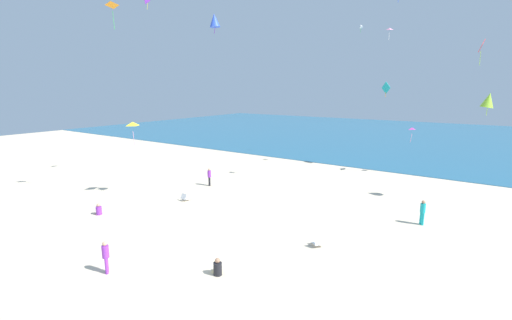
% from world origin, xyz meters
% --- Properties ---
extents(ground_plane, '(120.00, 120.00, 0.00)m').
position_xyz_m(ground_plane, '(0.00, 10.00, 0.00)').
color(ground_plane, beige).
extents(ocean_water, '(120.00, 60.00, 0.05)m').
position_xyz_m(ocean_water, '(0.00, 55.30, 0.03)').
color(ocean_water, '#236084').
rests_on(ocean_water, ground_plane).
extents(beach_chair_near_camera, '(0.64, 0.65, 0.55)m').
position_xyz_m(beach_chair_near_camera, '(-6.31, 7.39, 0.27)').
color(beach_chair_near_camera, white).
rests_on(beach_chair_near_camera, ground_plane).
extents(beach_chair_far_right, '(0.84, 0.83, 0.60)m').
position_xyz_m(beach_chair_far_right, '(5.06, 5.97, 0.27)').
color(beach_chair_far_right, white).
rests_on(beach_chair_far_right, ground_plane).
extents(person_0, '(0.44, 0.44, 1.56)m').
position_xyz_m(person_0, '(9.06, 12.33, 0.90)').
color(person_0, '#19ADB2').
rests_on(person_0, ground_plane).
extents(person_1, '(0.42, 0.42, 1.53)m').
position_xyz_m(person_1, '(-7.58, 11.50, 0.88)').
color(person_1, black).
rests_on(person_1, ground_plane).
extents(person_2, '(0.69, 0.57, 0.77)m').
position_xyz_m(person_2, '(-8.98, 2.14, 0.28)').
color(person_2, purple).
rests_on(person_2, ground_plane).
extents(person_3, '(0.43, 0.43, 1.53)m').
position_xyz_m(person_3, '(-1.74, -1.90, 0.88)').
color(person_3, purple).
rests_on(person_3, ground_plane).
extents(person_4, '(0.70, 0.69, 0.81)m').
position_xyz_m(person_4, '(2.48, 0.84, 0.30)').
color(person_4, black).
rests_on(person_4, ground_plane).
extents(kite_lime, '(1.15, 1.08, 1.57)m').
position_xyz_m(kite_lime, '(11.57, 18.25, 7.45)').
color(kite_lime, '#99DB33').
extents(kite_red, '(0.44, 1.15, 2.15)m').
position_xyz_m(kite_red, '(10.52, 25.85, 11.72)').
color(kite_red, red).
extents(kite_orange, '(0.86, 0.84, 1.84)m').
position_xyz_m(kite_orange, '(-9.97, 5.07, 13.74)').
color(kite_orange, orange).
extents(kite_blue, '(0.89, 0.85, 1.23)m').
position_xyz_m(kite_blue, '(-3.19, 7.58, 12.41)').
color(kite_blue, blue).
extents(kite_magenta, '(0.73, 0.75, 1.46)m').
position_xyz_m(kite_magenta, '(5.75, 25.46, 4.47)').
color(kite_magenta, '#DB3DA8').
extents(kite_pink, '(0.60, 0.52, 1.11)m').
position_xyz_m(kite_pink, '(2.94, 25.70, 13.77)').
color(kite_pink, pink).
extents(kite_white, '(0.65, 0.65, 1.01)m').
position_xyz_m(kite_white, '(-1.25, 30.07, 15.06)').
color(kite_white, white).
extents(kite_teal, '(1.03, 0.69, 1.53)m').
position_xyz_m(kite_teal, '(2.86, 26.36, 8.30)').
color(kite_teal, '#1EADAD').
extents(kite_yellow, '(0.71, 0.90, 1.79)m').
position_xyz_m(kite_yellow, '(-10.12, 6.06, 5.64)').
color(kite_yellow, yellow).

